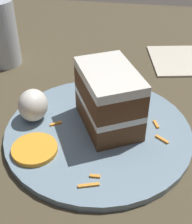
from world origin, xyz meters
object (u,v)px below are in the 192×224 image
Objects in this scene: orange_garnish at (32,149)px; drinking_glass at (0,38)px; cake_slice at (106,98)px; cream_dollop at (31,105)px; plate at (96,132)px.

drinking_glass reaches higher than orange_garnish.
cake_slice is 2.07× the size of orange_garnish.
orange_garnish is at bearing 17.95° from cream_dollop.
plate is 5.60× the size of cream_dollop.
orange_garnish is (0.07, 0.02, -0.02)m from cream_dollop.
cream_dollop is (0.01, -0.12, -0.02)m from cake_slice.
cake_slice reaches higher than plate.
drinking_glass reaches higher than cake_slice.
drinking_glass reaches higher than cream_dollop.
orange_garnish is 0.30m from drinking_glass.
orange_garnish reaches higher than plate.
cake_slice is 0.13m from orange_garnish.
orange_garnish is (0.08, -0.09, -0.04)m from cake_slice.
drinking_glass is (-0.26, -0.15, 0.04)m from orange_garnish.
cake_slice reaches higher than cream_dollop.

